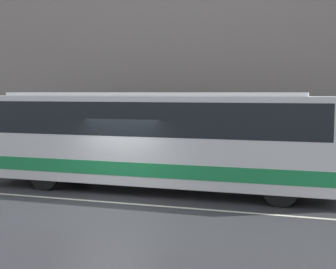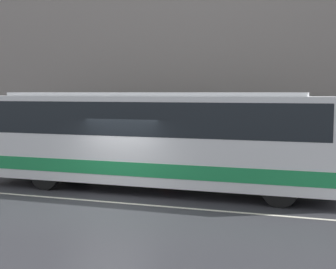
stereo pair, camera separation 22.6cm
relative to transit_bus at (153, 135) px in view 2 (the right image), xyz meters
name	(u,v)px [view 2 (the right image)]	position (x,y,z in m)	size (l,w,h in m)	color
ground_plane	(111,202)	(-0.62, -2.11, -1.89)	(60.00, 60.00, 0.00)	#333338
sidewalk	(167,171)	(-0.62, 3.43, -1.82)	(60.00, 3.08, 0.13)	gray
building_facade	(179,22)	(-0.62, 5.11, 4.53)	(60.00, 0.35, 13.26)	gray
lane_stripe	(111,202)	(-0.62, -2.11, -1.88)	(54.00, 0.14, 0.01)	beige
transit_bus	(153,135)	(0.00, 0.00, 0.00)	(11.92, 2.53, 3.35)	white
pedestrian_waiting	(168,149)	(-0.92, 4.35, -1.00)	(0.36, 0.36, 1.63)	maroon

